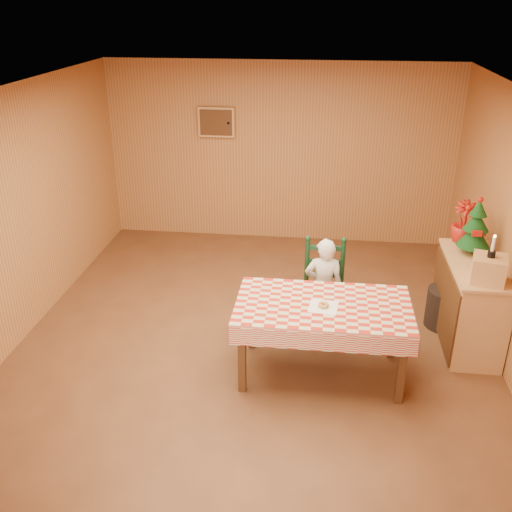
{
  "coord_description": "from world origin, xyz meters",
  "views": [
    {
      "loc": [
        0.64,
        -5.1,
        3.41
      ],
      "look_at": [
        0.0,
        0.2,
        0.95
      ],
      "focal_mm": 40.0,
      "sensor_mm": 36.0,
      "label": 1
    }
  ],
  "objects_px": {
    "dining_table": "(323,312)",
    "crate": "(489,269)",
    "seated_child": "(323,288)",
    "shelf_unit": "(469,303)",
    "christmas_tree": "(476,228)",
    "ladder_chair": "(323,290)",
    "storage_bin": "(446,308)"
  },
  "relations": [
    {
      "from": "seated_child",
      "to": "crate",
      "type": "xyz_separation_m",
      "value": [
        1.53,
        -0.38,
        0.49
      ]
    },
    {
      "from": "christmas_tree",
      "to": "storage_bin",
      "type": "relative_size",
      "value": 1.39
    },
    {
      "from": "ladder_chair",
      "to": "storage_bin",
      "type": "height_order",
      "value": "ladder_chair"
    },
    {
      "from": "ladder_chair",
      "to": "christmas_tree",
      "type": "xyz_separation_m",
      "value": [
        1.53,
        0.22,
        0.71
      ]
    },
    {
      "from": "dining_table",
      "to": "seated_child",
      "type": "xyz_separation_m",
      "value": [
        -0.0,
        0.73,
        -0.13
      ]
    },
    {
      "from": "seated_child",
      "to": "crate",
      "type": "bearing_deg",
      "value": 166.17
    },
    {
      "from": "dining_table",
      "to": "seated_child",
      "type": "bearing_deg",
      "value": 90.0
    },
    {
      "from": "dining_table",
      "to": "ladder_chair",
      "type": "height_order",
      "value": "ladder_chair"
    },
    {
      "from": "ladder_chair",
      "to": "christmas_tree",
      "type": "distance_m",
      "value": 1.7
    },
    {
      "from": "ladder_chair",
      "to": "shelf_unit",
      "type": "xyz_separation_m",
      "value": [
        1.52,
        -0.03,
        -0.04
      ]
    },
    {
      "from": "shelf_unit",
      "to": "christmas_tree",
      "type": "distance_m",
      "value": 0.79
    },
    {
      "from": "seated_child",
      "to": "shelf_unit",
      "type": "distance_m",
      "value": 1.52
    },
    {
      "from": "dining_table",
      "to": "ladder_chair",
      "type": "bearing_deg",
      "value": 90.0
    },
    {
      "from": "ladder_chair",
      "to": "seated_child",
      "type": "height_order",
      "value": "seated_child"
    },
    {
      "from": "christmas_tree",
      "to": "storage_bin",
      "type": "bearing_deg",
      "value": 160.94
    },
    {
      "from": "crate",
      "to": "christmas_tree",
      "type": "relative_size",
      "value": 0.48
    },
    {
      "from": "dining_table",
      "to": "crate",
      "type": "relative_size",
      "value": 5.52
    },
    {
      "from": "christmas_tree",
      "to": "storage_bin",
      "type": "height_order",
      "value": "christmas_tree"
    },
    {
      "from": "seated_child",
      "to": "christmas_tree",
      "type": "height_order",
      "value": "christmas_tree"
    },
    {
      "from": "seated_child",
      "to": "christmas_tree",
      "type": "relative_size",
      "value": 1.81
    },
    {
      "from": "dining_table",
      "to": "ladder_chair",
      "type": "xyz_separation_m",
      "value": [
        0.0,
        0.79,
        -0.18
      ]
    },
    {
      "from": "storage_bin",
      "to": "dining_table",
      "type": "bearing_deg",
      "value": -142.48
    },
    {
      "from": "christmas_tree",
      "to": "crate",
      "type": "bearing_deg",
      "value": -90.0
    },
    {
      "from": "dining_table",
      "to": "crate",
      "type": "bearing_deg",
      "value": 13.04
    },
    {
      "from": "shelf_unit",
      "to": "dining_table",
      "type": "bearing_deg",
      "value": -153.61
    },
    {
      "from": "dining_table",
      "to": "storage_bin",
      "type": "xyz_separation_m",
      "value": [
        1.38,
        1.06,
        -0.47
      ]
    },
    {
      "from": "ladder_chair",
      "to": "crate",
      "type": "bearing_deg",
      "value": -15.82
    },
    {
      "from": "shelf_unit",
      "to": "seated_child",
      "type": "bearing_deg",
      "value": -179.1
    },
    {
      "from": "dining_table",
      "to": "crate",
      "type": "distance_m",
      "value": 1.61
    },
    {
      "from": "shelf_unit",
      "to": "christmas_tree",
      "type": "bearing_deg",
      "value": 88.02
    },
    {
      "from": "christmas_tree",
      "to": "seated_child",
      "type": "bearing_deg",
      "value": -169.85
    },
    {
      "from": "ladder_chair",
      "to": "crate",
      "type": "height_order",
      "value": "crate"
    }
  ]
}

